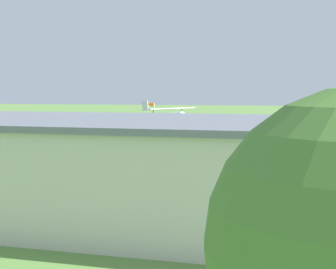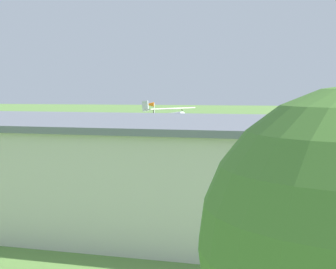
% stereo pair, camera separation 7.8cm
% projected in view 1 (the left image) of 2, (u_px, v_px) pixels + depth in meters
% --- Properties ---
extents(ground_plane, '(400.00, 400.00, 0.00)m').
position_uv_depth(ground_plane, '(230.00, 158.00, 59.19)').
color(ground_plane, '#608C42').
extents(hangar, '(40.26, 17.40, 6.24)m').
position_uv_depth(hangar, '(155.00, 169.00, 30.94)').
color(hangar, beige).
rests_on(hangar, ground_plane).
extents(biplane, '(7.64, 7.43, 3.72)m').
position_uv_depth(biplane, '(164.00, 117.00, 61.29)').
color(biplane, silver).
extents(person_crossing_taxiway, '(0.50, 0.50, 1.67)m').
position_uv_depth(person_crossing_taxiway, '(15.00, 157.00, 53.19)').
color(person_crossing_taxiway, '#33723F').
rests_on(person_crossing_taxiway, ground_plane).
extents(windsock, '(1.43, 0.71, 6.41)m').
position_uv_depth(windsock, '(150.00, 108.00, 65.62)').
color(windsock, silver).
rests_on(windsock, ground_plane).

